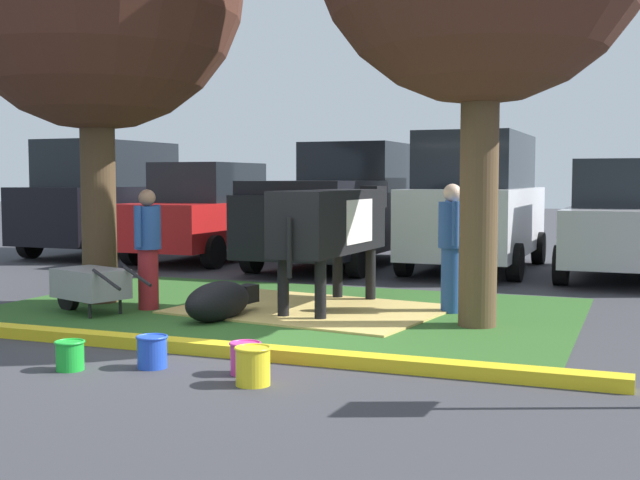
# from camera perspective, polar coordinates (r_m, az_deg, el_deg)

# --- Properties ---
(ground_plane) EXTENTS (80.00, 80.00, 0.00)m
(ground_plane) POSITION_cam_1_polar(r_m,az_deg,el_deg) (8.97, -6.03, -6.70)
(ground_plane) COLOR #38383D
(grass_island) EXTENTS (7.36, 4.94, 0.02)m
(grass_island) POSITION_cam_1_polar(r_m,az_deg,el_deg) (10.64, -2.71, -4.88)
(grass_island) COLOR #2D5B23
(grass_island) RESTS_ON ground
(curb_yellow) EXTENTS (8.56, 0.24, 0.12)m
(curb_yellow) POSITION_cam_1_polar(r_m,az_deg,el_deg) (8.35, -10.17, -7.14)
(curb_yellow) COLOR yellow
(curb_yellow) RESTS_ON ground
(hay_bedding) EXTENTS (3.52, 2.84, 0.04)m
(hay_bedding) POSITION_cam_1_polar(r_m,az_deg,el_deg) (10.59, -0.60, -4.84)
(hay_bedding) COLOR tan
(hay_bedding) RESTS_ON ground
(cow_holstein) EXTENTS (0.78, 3.14, 1.59)m
(cow_holstein) POSITION_cam_1_polar(r_m,az_deg,el_deg) (10.69, 0.90, 1.24)
(cow_holstein) COLOR black
(cow_holstein) RESTS_ON ground
(calf_lying) EXTENTS (0.62, 1.33, 0.48)m
(calf_lying) POSITION_cam_1_polar(r_m,az_deg,el_deg) (9.95, -6.95, -4.22)
(calf_lying) COLOR black
(calf_lying) RESTS_ON ground
(person_handler) EXTENTS (0.34, 0.49, 1.64)m
(person_handler) POSITION_cam_1_polar(r_m,az_deg,el_deg) (10.45, 9.08, -0.30)
(person_handler) COLOR #23478C
(person_handler) RESTS_ON ground
(person_visitor_near) EXTENTS (0.34, 0.53, 1.56)m
(person_visitor_near) POSITION_cam_1_polar(r_m,az_deg,el_deg) (10.81, -11.80, -0.41)
(person_visitor_near) COLOR maroon
(person_visitor_near) RESTS_ON ground
(wheelbarrow) EXTENTS (1.60, 0.95, 0.63)m
(wheelbarrow) POSITION_cam_1_polar(r_m,az_deg,el_deg) (10.69, -15.63, -2.96)
(wheelbarrow) COLOR gray
(wheelbarrow) RESTS_ON ground
(bucket_green) EXTENTS (0.27, 0.27, 0.27)m
(bucket_green) POSITION_cam_1_polar(r_m,az_deg,el_deg) (7.73, -16.88, -7.58)
(bucket_green) COLOR green
(bucket_green) RESTS_ON ground
(bucket_blue) EXTENTS (0.29, 0.29, 0.29)m
(bucket_blue) POSITION_cam_1_polar(r_m,az_deg,el_deg) (7.64, -11.51, -7.52)
(bucket_blue) COLOR blue
(bucket_blue) RESTS_ON ground
(bucket_pink) EXTENTS (0.28, 0.28, 0.28)m
(bucket_pink) POSITION_cam_1_polar(r_m,az_deg,el_deg) (7.28, -5.18, -8.07)
(bucket_pink) COLOR #EA3893
(bucket_pink) RESTS_ON ground
(bucket_yellow) EXTENTS (0.31, 0.31, 0.32)m
(bucket_yellow) POSITION_cam_1_polar(r_m,az_deg,el_deg) (6.90, -4.66, -8.60)
(bucket_yellow) COLOR yellow
(bucket_yellow) RESTS_ON ground
(suv_black) EXTENTS (2.15, 4.62, 2.52)m
(suv_black) POSITION_cam_1_polar(r_m,az_deg,el_deg) (19.14, -14.36, 2.85)
(suv_black) COLOR black
(suv_black) RESTS_ON ground
(sedan_red) EXTENTS (2.05, 4.42, 2.02)m
(sedan_red) POSITION_cam_1_polar(r_m,az_deg,el_deg) (17.29, -7.68, 1.86)
(sedan_red) COLOR red
(sedan_red) RESTS_ON ground
(pickup_truck_black) EXTENTS (2.26, 5.42, 2.42)m
(pickup_truck_black) POSITION_cam_1_polar(r_m,az_deg,el_deg) (16.12, 1.42, 2.19)
(pickup_truck_black) COLOR black
(pickup_truck_black) RESTS_ON ground
(suv_dark_grey) EXTENTS (2.15, 4.62, 2.52)m
(suv_dark_grey) POSITION_cam_1_polar(r_m,az_deg,el_deg) (15.57, 10.76, 2.61)
(suv_dark_grey) COLOR silver
(suv_dark_grey) RESTS_ON ground
(sedan_silver) EXTENTS (2.05, 4.42, 2.02)m
(sedan_silver) POSITION_cam_1_polar(r_m,az_deg,el_deg) (15.02, 20.33, 1.27)
(sedan_silver) COLOR #B7B7BC
(sedan_silver) RESTS_ON ground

